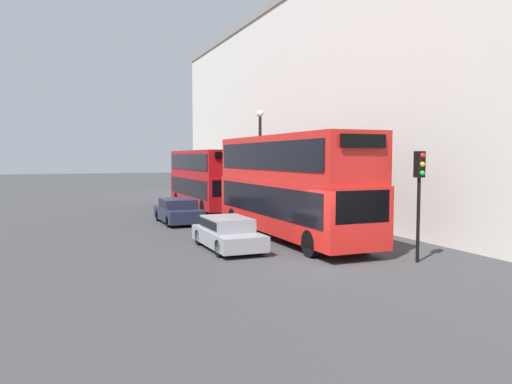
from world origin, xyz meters
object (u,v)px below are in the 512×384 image
(bus_second_in_queue, at_px, (205,177))
(pedestrian, at_px, (266,203))
(car_dark_sedan, at_px, (228,232))
(traffic_light, at_px, (419,183))
(bus_leading, at_px, (289,182))
(car_hatchback, at_px, (178,210))

(bus_second_in_queue, xyz_separation_m, pedestrian, (2.30, -5.22, -1.42))
(bus_second_in_queue, distance_m, car_dark_sedan, 15.04)
(bus_second_in_queue, height_order, traffic_light, bus_second_in_queue)
(bus_leading, bearing_deg, bus_second_in_queue, 90.00)
(bus_leading, bearing_deg, car_dark_sedan, -157.21)
(bus_leading, distance_m, traffic_light, 6.57)
(bus_leading, height_order, car_dark_sedan, bus_leading)
(bus_second_in_queue, height_order, pedestrian, bus_second_in_queue)
(bus_second_in_queue, bearing_deg, bus_leading, -90.00)
(bus_second_in_queue, height_order, car_hatchback, bus_second_in_queue)
(traffic_light, bearing_deg, bus_leading, 106.61)
(bus_second_in_queue, bearing_deg, pedestrian, -66.18)
(car_dark_sedan, distance_m, car_hatchback, 8.34)
(car_dark_sedan, distance_m, traffic_light, 7.47)
(traffic_light, relative_size, pedestrian, 2.12)
(traffic_light, height_order, pedestrian, traffic_light)
(car_hatchback, xyz_separation_m, pedestrian, (5.70, 1.00, 0.13))
(car_dark_sedan, height_order, traffic_light, traffic_light)
(car_hatchback, relative_size, pedestrian, 2.36)
(bus_second_in_queue, relative_size, car_hatchback, 2.38)
(bus_leading, height_order, car_hatchback, bus_leading)
(car_dark_sedan, xyz_separation_m, pedestrian, (5.70, 9.34, 0.16))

